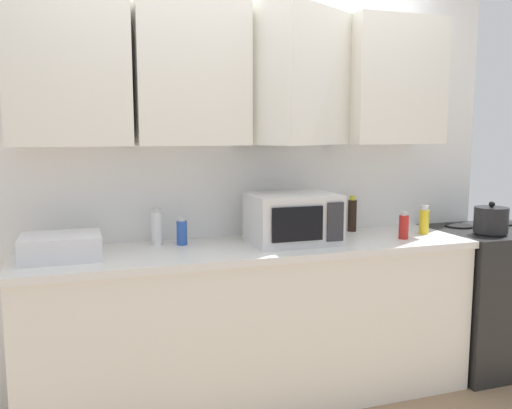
{
  "coord_description": "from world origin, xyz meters",
  "views": [
    {
      "loc": [
        -0.9,
        -3.04,
        1.51
      ],
      "look_at": [
        0.03,
        -0.25,
        1.12
      ],
      "focal_mm": 37.29,
      "sensor_mm": 36.0,
      "label": 1
    }
  ],
  "objects_px": {
    "bottle_yellow_mustard": "(424,220)",
    "stove_range": "(491,296)",
    "dish_rack": "(61,247)",
    "bottle_white_jar": "(157,227)",
    "bottle_blue_cleaner": "(182,232)",
    "kettle": "(491,220)",
    "bottle_soy_dark": "(352,215)",
    "bottle_red_sauce": "(404,226)",
    "microwave": "(293,218)"
  },
  "relations": [
    {
      "from": "bottle_yellow_mustard",
      "to": "stove_range",
      "type": "bearing_deg",
      "value": -1.04
    },
    {
      "from": "dish_rack",
      "to": "bottle_white_jar",
      "type": "height_order",
      "value": "bottle_white_jar"
    },
    {
      "from": "stove_range",
      "to": "bottle_white_jar",
      "type": "distance_m",
      "value": 2.22
    },
    {
      "from": "dish_rack",
      "to": "bottle_blue_cleaner",
      "type": "distance_m",
      "value": 0.64
    },
    {
      "from": "kettle",
      "to": "dish_rack",
      "type": "bearing_deg",
      "value": 176.3
    },
    {
      "from": "dish_rack",
      "to": "bottle_blue_cleaner",
      "type": "bearing_deg",
      "value": 12.5
    },
    {
      "from": "bottle_soy_dark",
      "to": "kettle",
      "type": "bearing_deg",
      "value": -26.31
    },
    {
      "from": "dish_rack",
      "to": "bottle_yellow_mustard",
      "type": "relative_size",
      "value": 2.13
    },
    {
      "from": "dish_rack",
      "to": "bottle_red_sauce",
      "type": "xyz_separation_m",
      "value": [
        1.89,
        -0.11,
        0.01
      ]
    },
    {
      "from": "dish_rack",
      "to": "bottle_red_sauce",
      "type": "bearing_deg",
      "value": -3.18
    },
    {
      "from": "bottle_red_sauce",
      "to": "bottle_soy_dark",
      "type": "xyz_separation_m",
      "value": [
        -0.17,
        0.32,
        0.03
      ]
    },
    {
      "from": "bottle_yellow_mustard",
      "to": "microwave",
      "type": "bearing_deg",
      "value": 179.83
    },
    {
      "from": "dish_rack",
      "to": "microwave",
      "type": "bearing_deg",
      "value": -0.36
    },
    {
      "from": "microwave",
      "to": "bottle_white_jar",
      "type": "xyz_separation_m",
      "value": [
        -0.73,
        0.19,
        -0.04
      ]
    },
    {
      "from": "kettle",
      "to": "bottle_soy_dark",
      "type": "height_order",
      "value": "bottle_soy_dark"
    },
    {
      "from": "bottle_blue_cleaner",
      "to": "bottle_yellow_mustard",
      "type": "xyz_separation_m",
      "value": [
        1.47,
        -0.15,
        0.01
      ]
    },
    {
      "from": "stove_range",
      "to": "microwave",
      "type": "bearing_deg",
      "value": 179.5
    },
    {
      "from": "microwave",
      "to": "bottle_yellow_mustard",
      "type": "distance_m",
      "value": 0.87
    },
    {
      "from": "bottle_yellow_mustard",
      "to": "bottle_soy_dark",
      "type": "bearing_deg",
      "value": 149.65
    },
    {
      "from": "stove_range",
      "to": "bottle_red_sauce",
      "type": "height_order",
      "value": "bottle_red_sauce"
    },
    {
      "from": "bottle_white_jar",
      "to": "bottle_blue_cleaner",
      "type": "relative_size",
      "value": 1.32
    },
    {
      "from": "stove_range",
      "to": "bottle_yellow_mustard",
      "type": "distance_m",
      "value": 0.76
    },
    {
      "from": "dish_rack",
      "to": "bottle_yellow_mustard",
      "type": "distance_m",
      "value": 2.1
    },
    {
      "from": "bottle_red_sauce",
      "to": "bottle_blue_cleaner",
      "type": "xyz_separation_m",
      "value": [
        -1.26,
        0.24,
        -0.0
      ]
    },
    {
      "from": "kettle",
      "to": "dish_rack",
      "type": "xyz_separation_m",
      "value": [
        -2.47,
        0.16,
        -0.03
      ]
    },
    {
      "from": "bottle_red_sauce",
      "to": "bottle_yellow_mustard",
      "type": "height_order",
      "value": "bottle_yellow_mustard"
    },
    {
      "from": "bottle_soy_dark",
      "to": "bottle_yellow_mustard",
      "type": "bearing_deg",
      "value": -30.35
    },
    {
      "from": "bottle_white_jar",
      "to": "bottle_soy_dark",
      "type": "distance_m",
      "value": 1.23
    },
    {
      "from": "microwave",
      "to": "bottle_red_sauce",
      "type": "bearing_deg",
      "value": -8.38
    },
    {
      "from": "bottle_blue_cleaner",
      "to": "bottle_soy_dark",
      "type": "relative_size",
      "value": 0.68
    },
    {
      "from": "kettle",
      "to": "bottle_blue_cleaner",
      "type": "height_order",
      "value": "kettle"
    },
    {
      "from": "bottle_white_jar",
      "to": "bottle_blue_cleaner",
      "type": "xyz_separation_m",
      "value": [
        0.13,
        -0.04,
        -0.03
      ]
    },
    {
      "from": "kettle",
      "to": "bottle_red_sauce",
      "type": "xyz_separation_m",
      "value": [
        -0.58,
        0.05,
        -0.02
      ]
    },
    {
      "from": "kettle",
      "to": "bottle_soy_dark",
      "type": "relative_size",
      "value": 0.88
    },
    {
      "from": "dish_rack",
      "to": "bottle_white_jar",
      "type": "xyz_separation_m",
      "value": [
        0.49,
        0.18,
        0.04
      ]
    },
    {
      "from": "stove_range",
      "to": "bottle_white_jar",
      "type": "xyz_separation_m",
      "value": [
        -2.15,
        0.2,
        0.55
      ]
    },
    {
      "from": "kettle",
      "to": "bottle_white_jar",
      "type": "height_order",
      "value": "same"
    },
    {
      "from": "stove_range",
      "to": "microwave",
      "type": "height_order",
      "value": "microwave"
    },
    {
      "from": "kettle",
      "to": "microwave",
      "type": "height_order",
      "value": "microwave"
    },
    {
      "from": "kettle",
      "to": "bottle_soy_dark",
      "type": "distance_m",
      "value": 0.83
    },
    {
      "from": "bottle_red_sauce",
      "to": "bottle_white_jar",
      "type": "bearing_deg",
      "value": 168.51
    },
    {
      "from": "bottle_blue_cleaner",
      "to": "bottle_red_sauce",
      "type": "bearing_deg",
      "value": -10.92
    },
    {
      "from": "stove_range",
      "to": "bottle_red_sauce",
      "type": "distance_m",
      "value": 0.92
    },
    {
      "from": "stove_range",
      "to": "bottle_soy_dark",
      "type": "xyz_separation_m",
      "value": [
        -0.92,
        0.23,
        0.55
      ]
    },
    {
      "from": "bottle_yellow_mustard",
      "to": "bottle_white_jar",
      "type": "bearing_deg",
      "value": 173.28
    },
    {
      "from": "bottle_red_sauce",
      "to": "bottle_blue_cleaner",
      "type": "height_order",
      "value": "bottle_red_sauce"
    },
    {
      "from": "stove_range",
      "to": "kettle",
      "type": "distance_m",
      "value": 0.58
    },
    {
      "from": "bottle_white_jar",
      "to": "bottle_red_sauce",
      "type": "bearing_deg",
      "value": -11.49
    },
    {
      "from": "stove_range",
      "to": "bottle_yellow_mustard",
      "type": "height_order",
      "value": "bottle_yellow_mustard"
    },
    {
      "from": "bottle_white_jar",
      "to": "bottle_yellow_mustard",
      "type": "relative_size",
      "value": 1.15
    }
  ]
}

